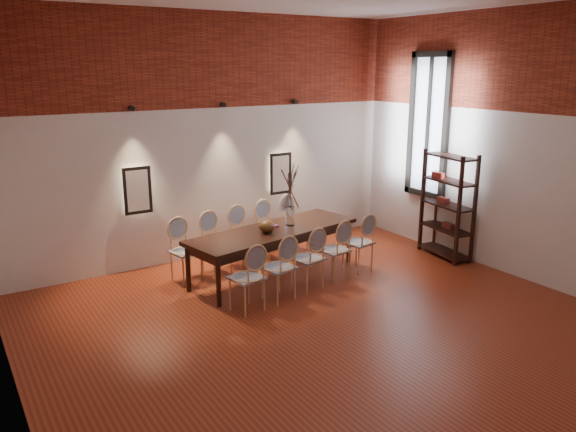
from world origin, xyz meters
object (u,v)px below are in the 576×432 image
dining_table (274,253)px  book (269,226)px  chair_far_c (244,236)px  chair_far_e (294,224)px  bowl (267,226)px  chair_near_a (247,278)px  chair_near_e (358,242)px  chair_far_a (186,251)px  vase (290,216)px  shelving_rack (447,205)px  chair_far_b (216,244)px  chair_near_b (279,267)px  chair_near_d (334,250)px  chair_near_c (307,258)px  chair_far_d (270,230)px

dining_table → book: book is taller
dining_table → chair_far_c: size_ratio=2.98×
chair_far_e → book: size_ratio=3.62×
bowl → book: size_ratio=0.92×
chair_near_a → chair_near_e: bearing=-0.0°
dining_table → chair_far_a: (-1.23, 0.52, 0.09)m
vase → shelving_rack: (2.61, -0.84, 0.00)m
chair_far_b → bowl: chair_far_b is taller
dining_table → book: bearing=86.1°
vase → chair_far_e: bearing=53.0°
chair_near_e → bowl: chair_near_e is taller
book → chair_near_b: bearing=-113.4°
chair_far_a → chair_far_e: 2.24m
chair_far_a → book: 1.31m
dining_table → chair_near_d: 0.93m
chair_far_e → bowl: bearing=31.0°
chair_near_e → bowl: (-1.40, 0.44, 0.37)m
chair_near_e → chair_far_c: (-1.36, 1.24, 0.00)m
chair_far_b → shelving_rack: shelving_rack is taller
chair_near_c → book: bearing=89.4°
chair_near_b → chair_far_e: bearing=41.0°
dining_table → chair_near_a: bearing=-146.9°
chair_near_c → chair_far_d: size_ratio=1.00×
chair_near_b → chair_far_c: 1.56m
chair_near_e → book: size_ratio=3.62×
chair_far_e → chair_near_c: bearing=52.5°
chair_near_a → dining_table: bearing=33.1°
vase → chair_near_b: bearing=-130.6°
chair_near_b → chair_far_a: 1.56m
chair_near_e → vase: 1.16m
chair_near_d → shelving_rack: 2.30m
chair_near_b → shelving_rack: 3.39m
shelving_rack → chair_far_a: bearing=171.3°
chair_near_e → chair_far_c: 1.84m
book → vase: bearing=-11.1°
chair_far_d → bowl: bearing=46.6°
shelving_rack → chair_near_c: bearing=-172.5°
chair_near_d → chair_near_a: bearing=180.0°
chair_near_b → chair_near_c: 0.56m
chair_near_d → chair_far_e: size_ratio=1.00×
dining_table → chair_far_b: 0.93m
chair_near_d → chair_far_e: 1.56m
chair_far_b → chair_far_c: size_ratio=1.00×
bowl → chair_far_e: bearing=41.2°
dining_table → bowl: (-0.17, -0.08, 0.46)m
chair_far_c → vase: (0.46, -0.66, 0.43)m
chair_far_b → chair_near_d: bearing=127.5°
chair_far_b → book: (0.67, -0.49, 0.30)m
vase → bowl: vase is taller
chair_near_a → chair_far_e: (1.95, 1.83, 0.00)m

